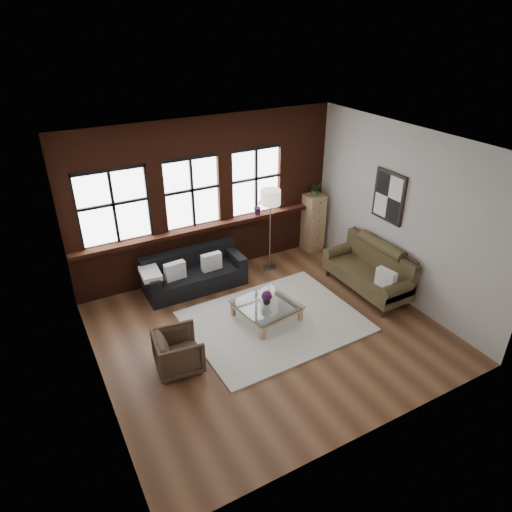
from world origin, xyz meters
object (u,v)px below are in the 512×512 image
dark_sofa (194,272)px  vintage_settee (367,269)px  drawer_chest (313,222)px  floor_lamp (270,227)px  coffee_table (267,312)px  armchair (178,351)px  vase (267,301)px

dark_sofa → vintage_settee: size_ratio=1.03×
drawer_chest → floor_lamp: floor_lamp is taller
coffee_table → floor_lamp: bearing=58.1°
armchair → floor_lamp: floor_lamp is taller
dark_sofa → coffee_table: size_ratio=2.02×
armchair → floor_lamp: bearing=-47.2°
coffee_table → armchair: bearing=-166.0°
dark_sofa → armchair: dark_sofa is taller
dark_sofa → coffee_table: bearing=-66.1°
drawer_chest → vase: bearing=-140.5°
vintage_settee → floor_lamp: (-1.18, 1.69, 0.45)m
vintage_settee → drawer_chest: drawer_chest is taller
coffee_table → floor_lamp: 2.01m
armchair → drawer_chest: bearing=-53.5°
dark_sofa → coffee_table: 1.76m
vintage_settee → vase: (-2.15, 0.12, -0.12)m
vase → dark_sofa: bearing=113.9°
vase → drawer_chest: 2.97m
coffee_table → vase: size_ratio=7.10×
dark_sofa → floor_lamp: (1.68, -0.03, 0.60)m
dark_sofa → vase: 1.75m
coffee_table → drawer_chest: 3.00m
armchair → floor_lamp: 3.49m
floor_lamp → coffee_table: bearing=-121.9°
armchair → vase: armchair is taller
vase → coffee_table: bearing=116.6°
vintage_settee → armchair: vintage_settee is taller
armchair → vase: (1.80, 0.45, 0.07)m
coffee_table → vase: (0.00, -0.00, 0.23)m
armchair → vase: size_ratio=5.09×
armchair → coffee_table: 1.86m
coffee_table → vase: 0.23m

